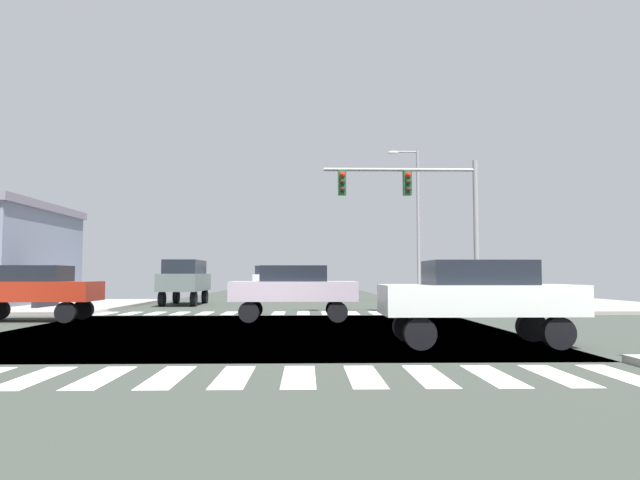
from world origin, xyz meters
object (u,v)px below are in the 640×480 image
object	(u,v)px
traffic_signal_mast	(416,200)
suv_middle_3	(267,277)
sedan_farside_1	(32,288)
sedan_leading_3	(294,288)
sedan_crossing_2	(478,295)
street_lamp	(414,212)
suv_trailing_2	(185,278)

from	to	relation	value
traffic_signal_mast	suv_middle_3	xyz separation A→B (m)	(-7.86, 25.65, -3.24)
sedan_farside_1	sedan_leading_3	bearing A→B (deg)	90.00
sedan_crossing_2	suv_middle_3	world-z (taller)	suv_middle_3
traffic_signal_mast	sedan_leading_3	size ratio (longest dim) A/B	1.48
traffic_signal_mast	street_lamp	size ratio (longest dim) A/B	0.73
street_lamp	sedan_farside_1	bearing A→B (deg)	-140.89
sedan_farside_1	sedan_crossing_2	xyz separation A→B (m)	(13.14, -7.00, 0.00)
suv_trailing_2	sedan_leading_3	bearing A→B (deg)	119.48
sedan_crossing_2	sedan_farside_1	bearing A→B (deg)	61.95
suv_trailing_2	sedan_farside_1	bearing A→B (deg)	74.35
suv_middle_3	traffic_signal_mast	bearing A→B (deg)	107.03
street_lamp	sedan_leading_3	world-z (taller)	street_lamp
sedan_farside_1	sedan_leading_3	world-z (taller)	same
street_lamp	sedan_farside_1	size ratio (longest dim) A/B	2.03
sedan_crossing_2	suv_middle_3	bearing A→B (deg)	11.27
traffic_signal_mast	sedan_farside_1	distance (m)	14.66
sedan_farside_1	suv_trailing_2	world-z (taller)	suv_trailing_2
sedan_crossing_2	suv_middle_3	size ratio (longest dim) A/B	0.93
sedan_farside_1	suv_middle_3	distance (m)	29.71
sedan_leading_3	suv_trailing_2	bearing A→B (deg)	-150.52
sedan_crossing_2	suv_trailing_2	bearing A→B (deg)	30.22
sedan_farside_1	suv_trailing_2	bearing A→B (deg)	164.35
sedan_crossing_2	suv_trailing_2	xyz separation A→B (m)	(-10.19, 17.50, 0.28)
street_lamp	suv_trailing_2	size ratio (longest dim) A/B	1.90
sedan_farside_1	suv_trailing_2	size ratio (longest dim) A/B	0.93
sedan_farside_1	sedan_crossing_2	bearing A→B (deg)	61.95
suv_trailing_2	sedan_crossing_2	bearing A→B (deg)	120.22
street_lamp	sedan_leading_3	distance (m)	14.75
sedan_crossing_2	sedan_leading_3	bearing A→B (deg)	31.29
traffic_signal_mast	suv_trailing_2	distance (m)	13.34
traffic_signal_mast	sedan_leading_3	world-z (taller)	traffic_signal_mast
traffic_signal_mast	sedan_farside_1	size ratio (longest dim) A/B	1.48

